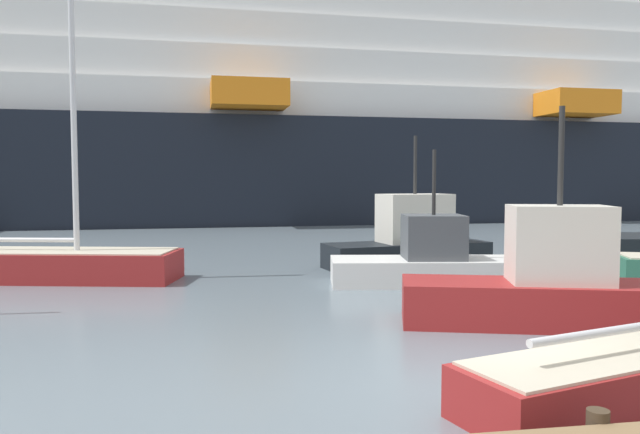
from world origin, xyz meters
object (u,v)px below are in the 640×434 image
(fishing_boat_1, at_px, (410,241))
(fishing_boat_3, at_px, (427,261))
(cruise_ship, at_px, (376,116))
(fishing_boat_2, at_px, (548,285))
(sailboat_0, at_px, (59,262))

(fishing_boat_1, height_order, fishing_boat_3, fishing_boat_1)
(fishing_boat_1, xyz_separation_m, cruise_ship, (6.27, 29.06, 7.43))
(fishing_boat_2, bearing_deg, fishing_boat_1, 107.31)
(fishing_boat_3, distance_m, cruise_ship, 34.16)
(sailboat_0, distance_m, fishing_boat_2, 14.17)
(fishing_boat_3, xyz_separation_m, cruise_ship, (6.87, 32.57, 7.69))
(sailboat_0, bearing_deg, fishing_boat_1, 17.08)
(fishing_boat_3, bearing_deg, fishing_boat_1, 88.54)
(sailboat_0, height_order, fishing_boat_2, sailboat_0)
(fishing_boat_1, bearing_deg, sailboat_0, 174.28)
(fishing_boat_3, bearing_deg, fishing_boat_2, -73.05)
(cruise_ship, bearing_deg, fishing_boat_1, -104.64)
(fishing_boat_1, xyz_separation_m, fishing_boat_3, (-0.60, -3.51, -0.25))
(fishing_boat_1, height_order, fishing_boat_2, fishing_boat_1)
(fishing_boat_2, distance_m, cruise_ship, 39.14)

